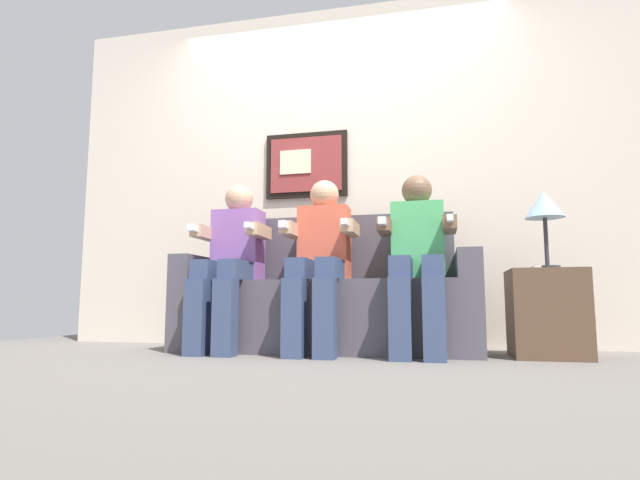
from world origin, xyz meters
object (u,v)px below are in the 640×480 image
person_on_right (418,253)px  side_table_right (547,313)px  table_lamp (544,208)px  person_on_left (231,257)px  person_in_middle (320,255)px  couch (326,303)px  spare_remote_on_table (536,268)px

person_on_right → side_table_right: (0.71, 0.06, -0.36)m
person_on_right → side_table_right: bearing=4.9°
side_table_right → table_lamp: 0.61m
person_on_right → table_lamp: (0.73, 0.05, 0.25)m
person_on_left → person_in_middle: size_ratio=1.00×
person_on_left → person_on_right: size_ratio=1.00×
person_on_right → couch: bearing=164.3°
person_on_left → table_lamp: person_on_left is taller
person_in_middle → spare_remote_on_table: person_in_middle is taller
person_on_left → person_in_middle: bearing=0.0°
person_in_middle → side_table_right: 1.36m
person_on_right → table_lamp: bearing=3.9°
person_in_middle → side_table_right: bearing=2.7°
person_on_right → table_lamp: 0.77m
person_on_left → spare_remote_on_table: size_ratio=8.54×
spare_remote_on_table → person_on_right: bearing=-175.1°
couch → person_on_right: person_on_right is taller
person_on_left → table_lamp: (1.93, 0.05, 0.25)m
couch → spare_remote_on_table: couch is taller
couch → person_in_middle: 0.34m
person_on_right → spare_remote_on_table: person_on_right is taller
spare_remote_on_table → side_table_right: bearing=4.9°
side_table_right → couch: bearing=175.4°
side_table_right → spare_remote_on_table: (-0.04, -0.00, 0.26)m
person_in_middle → table_lamp: size_ratio=2.41×
person_on_left → spare_remote_on_table: bearing=1.8°
couch → side_table_right: 1.32m
person_on_right → spare_remote_on_table: bearing=4.9°
person_on_right → table_lamp: size_ratio=2.41×
person_on_left → table_lamp: size_ratio=2.41×
couch → table_lamp: table_lamp is taller
couch → spare_remote_on_table: size_ratio=14.79×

